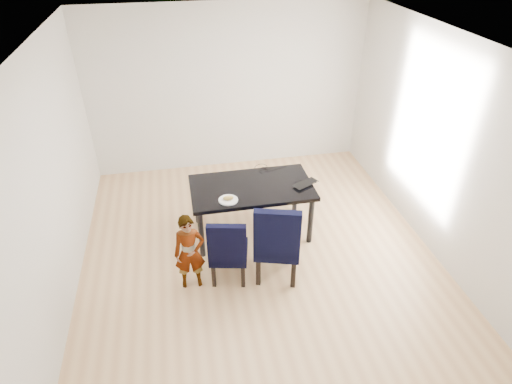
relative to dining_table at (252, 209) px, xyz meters
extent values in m
cube|color=tan|center=(0.00, -0.50, -0.38)|extent=(4.50, 5.00, 0.01)
cube|color=white|center=(0.00, -0.50, 2.33)|extent=(4.50, 5.00, 0.01)
cube|color=silver|center=(0.00, 2.00, 0.98)|extent=(4.50, 0.01, 2.70)
cube|color=white|center=(0.00, -3.00, 0.98)|extent=(4.50, 0.01, 2.70)
cube|color=silver|center=(-2.25, -0.50, 0.98)|extent=(0.01, 5.00, 2.70)
cube|color=silver|center=(2.25, -0.50, 0.98)|extent=(0.01, 5.00, 2.70)
cube|color=black|center=(0.00, 0.00, 0.00)|extent=(1.60, 0.90, 0.75)
cube|color=black|center=(-0.43, -0.81, 0.08)|extent=(0.52, 0.54, 0.91)
cube|color=black|center=(0.15, -0.87, 0.17)|extent=(0.65, 0.67, 1.09)
imported|color=#F25A14|center=(-0.89, -0.86, 0.12)|extent=(0.36, 0.24, 0.98)
cylinder|color=white|center=(-0.35, -0.27, 0.38)|extent=(0.31, 0.31, 0.01)
ellipsoid|color=#B99542|center=(-0.35, -0.27, 0.42)|extent=(0.14, 0.07, 0.05)
imported|color=black|center=(0.68, -0.06, 0.39)|extent=(0.42, 0.37, 0.03)
torus|color=black|center=(0.25, 0.35, 0.38)|extent=(0.18, 0.18, 0.01)
camera|label=1|loc=(-0.86, -4.65, 3.38)|focal=30.00mm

